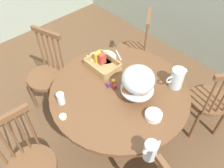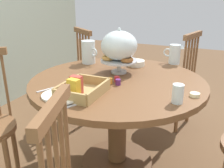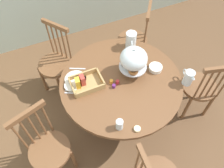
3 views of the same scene
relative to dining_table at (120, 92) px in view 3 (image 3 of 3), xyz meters
The scene contains 21 objects.
ground_plane 0.55m from the dining_table, 146.94° to the right, with size 10.00×10.00×0.00m, color brown.
dining_table is the anchor object (origin of this frame).
windsor_chair_near_window 0.93m from the dining_table, 16.77° to the right, with size 0.42×0.42×0.97m.
windsor_chair_by_cabinet 0.93m from the dining_table, 53.00° to the left, with size 0.46×0.46×0.97m.
windsor_chair_facing_door 0.93m from the dining_table, 124.37° to the left, with size 0.46×0.46×0.97m.
windsor_chair_far_side 0.93m from the dining_table, 163.49° to the right, with size 0.43×0.43×0.97m.
pastry_stand_with_dome 0.43m from the dining_table, 18.99° to the left, with size 0.28×0.28×0.34m.
orange_juice_pitcher 0.71m from the dining_table, 26.02° to the right, with size 0.10×0.18×0.17m.
milk_pitcher 0.58m from the dining_table, 52.49° to the left, with size 0.12×0.19×0.20m.
cereal_basket 0.43m from the dining_table, 164.31° to the left, with size 0.32×0.24×0.12m.
china_plate_large 0.51m from the dining_table, 153.88° to the left, with size 0.22×0.22×0.01m, color white.
china_plate_small 0.54m from the dining_table, 163.99° to the left, with size 0.15×0.15×0.01m, color white.
cereal_bowl 0.45m from the dining_table, ahead, with size 0.14×0.14×0.04m, color white.
drinking_glass 0.58m from the dining_table, 116.90° to the right, with size 0.06×0.06×0.11m, color silver.
butter_dish 0.59m from the dining_table, 100.37° to the right, with size 0.06×0.06×0.02m, color beige.
jam_jar_strawberry 0.23m from the dining_table, 163.48° to the right, with size 0.04×0.04×0.04m, color #B7282D.
jam_jar_apricot 0.25m from the dining_table, behind, with size 0.04×0.04×0.04m, color orange.
jam_jar_grape 0.25m from the dining_table, 156.05° to the right, with size 0.04×0.04×0.04m, color #5B2366.
table_knife 0.53m from the dining_table, behind, with size 0.17×0.01×0.01m, color silver.
dinner_fork 0.53m from the dining_table, behind, with size 0.17×0.01×0.01m, color silver.
soup_spoon 0.53m from the dining_table, 137.03° to the left, with size 0.17×0.01×0.01m, color silver.
Camera 3 is at (-0.54, -1.17, 2.58)m, focal length 36.69 mm.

